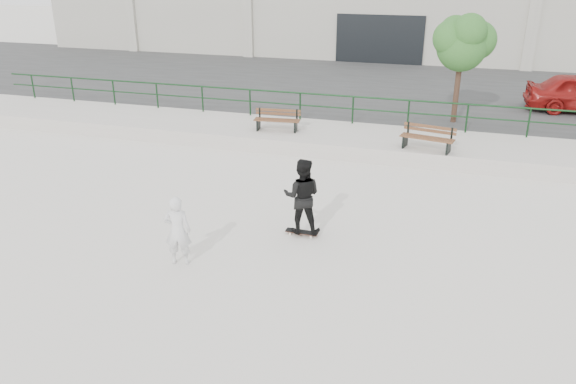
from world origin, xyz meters
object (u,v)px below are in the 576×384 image
(tree, at_px, (463,41))
(standing_skater, at_px, (302,196))
(seated_skater, at_px, (178,231))
(bench_right, at_px, (428,138))
(skateboard, at_px, (302,232))
(bench_left, at_px, (277,120))

(tree, bearing_deg, standing_skater, -108.43)
(standing_skater, height_order, seated_skater, standing_skater)
(bench_right, distance_m, tree, 4.53)
(standing_skater, relative_size, seated_skater, 1.17)
(tree, distance_m, standing_skater, 10.42)
(skateboard, relative_size, standing_skater, 0.43)
(skateboard, height_order, seated_skater, seated_skater)
(tree, distance_m, seated_skater, 13.12)
(bench_left, xyz_separation_m, tree, (5.96, 2.97, 2.57))
(bench_right, xyz_separation_m, seated_skater, (-4.63, -8.01, -0.10))
(standing_skater, bearing_deg, tree, -117.03)
(bench_left, xyz_separation_m, seated_skater, (0.59, -8.71, -0.08))
(seated_skater, bearing_deg, standing_skater, -150.84)
(bench_right, height_order, standing_skater, standing_skater)
(bench_right, relative_size, skateboard, 2.21)
(tree, bearing_deg, skateboard, -108.43)
(bench_left, relative_size, standing_skater, 0.90)
(bench_right, bearing_deg, seated_skater, -108.00)
(bench_right, relative_size, tree, 0.44)
(bench_left, height_order, skateboard, bench_left)
(bench_left, height_order, bench_right, bench_right)
(bench_right, height_order, skateboard, bench_right)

